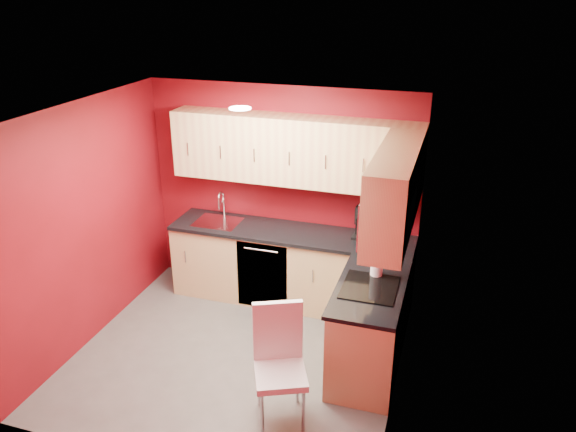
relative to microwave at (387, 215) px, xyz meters
The scene contains 21 objects.
floor 2.18m from the microwave, behind, with size 3.20×3.20×0.00m, color #52504D.
ceiling 1.64m from the microwave, behind, with size 3.20×3.20×0.00m, color white.
wall_back 1.95m from the microwave, 136.99° to the left, with size 3.20×3.20×0.00m, color maroon.
wall_front 2.24m from the microwave, 129.35° to the right, with size 3.20×3.20×0.00m, color maroon.
wall_left 3.03m from the microwave, behind, with size 3.00×3.00×0.00m, color maroon.
wall_right 0.50m from the microwave, 44.09° to the right, with size 3.00×3.00×0.00m, color maroon.
base_cabinets_back 1.98m from the microwave, 140.04° to the left, with size 2.80×0.60×0.87m, color tan.
base_cabinets_right 1.23m from the microwave, 151.81° to the left, with size 0.60×1.30×0.87m, color tan.
countertop_back 1.73m from the microwave, 140.47° to the left, with size 2.80×0.63×0.04m, color black.
countertop_right 0.78m from the microwave, 162.04° to the left, with size 0.63×1.27×0.04m, color black.
upper_cabinets_back 1.65m from the microwave, 136.69° to the left, with size 2.80×0.35×0.75m, color #DCBF7C.
upper_cabinets_right 0.33m from the microwave, 82.65° to the left, with size 0.35×1.55×0.75m.
microwave is the anchor object (origin of this frame).
cooktop 0.75m from the microwave, behind, with size 0.50×0.55×0.01m, color black.
sink 2.43m from the microwave, 154.40° to the left, with size 0.52×0.42×0.35m.
dishwasher_front 2.02m from the microwave, 153.81° to the left, with size 0.60×0.02×0.82m, color black.
downlight 1.62m from the microwave, behind, with size 0.20×0.20×0.01m, color white.
coffee_maker 1.29m from the microwave, 109.63° to the left, with size 0.20×0.26×0.33m, color black, non-canonical shape.
napkin_holder 1.22m from the microwave, 109.46° to the left, with size 0.14×0.14×0.15m, color black, non-canonical shape.
paper_towel 0.67m from the microwave, 110.89° to the left, with size 0.16×0.16×0.27m, color white, non-canonical shape.
dining_chair 1.60m from the microwave, 127.64° to the right, with size 0.43×0.45×1.06m, color silver, non-canonical shape.
Camera 1 is at (1.92, -4.36, 3.55)m, focal length 35.00 mm.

